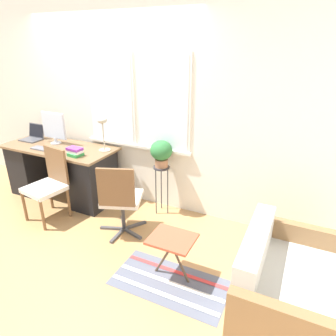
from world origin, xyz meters
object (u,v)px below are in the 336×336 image
(desk_lamp, at_px, (103,127))
(office_chair_swivel, at_px, (120,198))
(plant_stand, at_px, (162,174))
(couch_loveseat, at_px, (288,292))
(monitor, at_px, (54,127))
(folding_stool, at_px, (172,242))
(laptop, at_px, (33,136))
(book_stack, at_px, (75,152))
(mouse, at_px, (55,151))
(keyboard, at_px, (43,149))
(desk_chair_wooden, at_px, (48,183))
(potted_plant, at_px, (161,152))

(desk_lamp, xyz_separation_m, office_chair_swivel, (0.64, -0.60, -0.62))
(plant_stand, bearing_deg, couch_loveseat, -32.60)
(plant_stand, bearing_deg, monitor, -175.81)
(folding_stool, bearing_deg, laptop, 161.37)
(monitor, xyz_separation_m, desk_lamp, (0.82, 0.06, 0.09))
(office_chair_swivel, relative_size, plant_stand, 1.38)
(desk_lamp, distance_m, couch_loveseat, 2.84)
(office_chair_swivel, bearing_deg, couch_loveseat, 146.76)
(monitor, distance_m, book_stack, 0.69)
(desk_lamp, xyz_separation_m, folding_stool, (1.48, -0.99, -0.69))
(monitor, relative_size, mouse, 6.31)
(keyboard, bearing_deg, plant_stand, 13.86)
(desk_lamp, distance_m, book_stack, 0.48)
(book_stack, relative_size, couch_loveseat, 0.18)
(plant_stand, bearing_deg, mouse, -162.89)
(book_stack, xyz_separation_m, plant_stand, (1.05, 0.39, -0.28))
(desk_lamp, bearing_deg, book_stack, -123.27)
(desk_chair_wooden, bearing_deg, laptop, 154.18)
(couch_loveseat, bearing_deg, keyboard, 78.42)
(laptop, distance_m, office_chair_swivel, 2.02)
(laptop, bearing_deg, potted_plant, 3.48)
(desk_chair_wooden, relative_size, office_chair_swivel, 1.00)
(couch_loveseat, distance_m, potted_plant, 2.09)
(desk_chair_wooden, bearing_deg, desk_lamp, 66.80)
(mouse, bearing_deg, folding_stool, -17.46)
(desk_lamp, height_order, folding_stool, desk_lamp)
(plant_stand, bearing_deg, laptop, -176.52)
(office_chair_swivel, bearing_deg, monitor, -41.01)
(keyboard, distance_m, book_stack, 0.58)
(monitor, height_order, keyboard, monitor)
(mouse, height_order, desk_chair_wooden, desk_chair_wooden)
(desk_lamp, distance_m, potted_plant, 0.87)
(book_stack, bearing_deg, desk_lamp, 56.73)
(book_stack, distance_m, office_chair_swivel, 0.96)
(keyboard, xyz_separation_m, book_stack, (0.57, 0.01, 0.04))
(desk_lamp, bearing_deg, office_chair_swivel, -43.15)
(laptop, distance_m, monitor, 0.49)
(office_chair_swivel, bearing_deg, plant_stand, -127.12)
(potted_plant, bearing_deg, laptop, -176.52)
(plant_stand, distance_m, folding_stool, 1.24)
(desk_lamp, xyz_separation_m, desk_chair_wooden, (-0.41, -0.66, -0.62))
(mouse, relative_size, book_stack, 0.35)
(desk_lamp, bearing_deg, plant_stand, 4.38)
(laptop, bearing_deg, book_stack, -14.08)
(keyboard, height_order, potted_plant, potted_plant)
(desk_lamp, bearing_deg, couch_loveseat, -21.95)
(laptop, relative_size, couch_loveseat, 0.27)
(monitor, distance_m, folding_stool, 2.55)
(keyboard, height_order, book_stack, book_stack)
(laptop, height_order, monitor, monitor)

